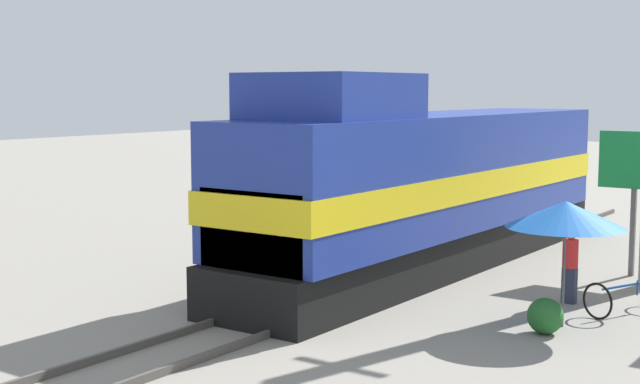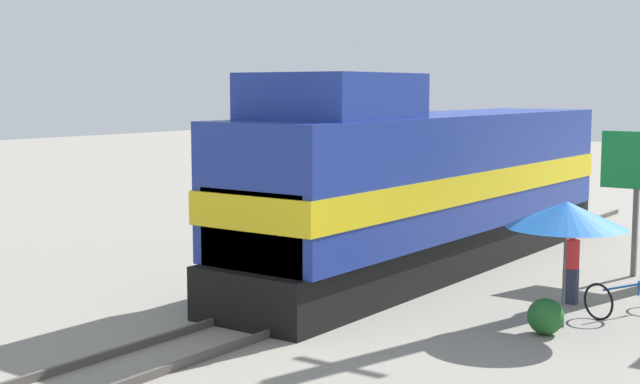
# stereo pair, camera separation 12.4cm
# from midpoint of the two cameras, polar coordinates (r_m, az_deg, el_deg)

# --- Properties ---
(ground_plane) EXTENTS (120.00, 120.00, 0.00)m
(ground_plane) POSITION_cam_midpoint_polar(r_m,az_deg,el_deg) (22.12, 4.49, -5.64)
(ground_plane) COLOR gray
(rail_near) EXTENTS (0.08, 30.26, 0.15)m
(rail_near) POSITION_cam_midpoint_polar(r_m,az_deg,el_deg) (22.47, 2.92, -5.23)
(rail_near) COLOR #4C4742
(rail_near) RESTS_ON ground_plane
(rail_far) EXTENTS (0.08, 30.26, 0.15)m
(rail_far) POSITION_cam_midpoint_polar(r_m,az_deg,el_deg) (21.75, 6.12, -5.66)
(rail_far) COLOR #4C4742
(rail_far) RESTS_ON ground_plane
(locomotive) EXTENTS (3.09, 15.61, 5.03)m
(locomotive) POSITION_cam_midpoint_polar(r_m,az_deg,el_deg) (23.14, 6.58, 0.33)
(locomotive) COLOR black
(locomotive) RESTS_ON ground_plane
(vendor_umbrella) EXTENTS (2.34, 2.34, 2.51)m
(vendor_umbrella) POSITION_cam_midpoint_polar(r_m,az_deg,el_deg) (18.03, 15.26, -1.40)
(vendor_umbrella) COLOR #4C4C4C
(vendor_umbrella) RESTS_ON ground_plane
(billboard_sign) EXTENTS (1.81, 0.12, 3.64)m
(billboard_sign) POSITION_cam_midpoint_polar(r_m,az_deg,el_deg) (23.49, 19.38, 1.34)
(billboard_sign) COLOR #595959
(billboard_sign) RESTS_ON ground_plane
(shrub_cluster) EXTENTS (0.70, 0.70, 0.70)m
(shrub_cluster) POSITION_cam_midpoint_polar(r_m,az_deg,el_deg) (17.78, 14.02, -7.71)
(shrub_cluster) COLOR #236028
(shrub_cluster) RESTS_ON ground_plane
(person_bystander) EXTENTS (0.34, 0.34, 1.65)m
(person_bystander) POSITION_cam_midpoint_polar(r_m,az_deg,el_deg) (20.29, 15.54, -4.42)
(person_bystander) COLOR #2D3347
(person_bystander) RESTS_ON ground_plane
(bicycle) EXTENTS (1.43, 1.99, 0.77)m
(bicycle) POSITION_cam_midpoint_polar(r_m,az_deg,el_deg) (19.79, 18.89, -6.28)
(bicycle) COLOR black
(bicycle) RESTS_ON ground_plane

